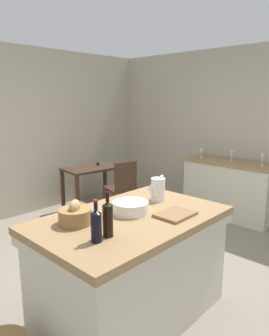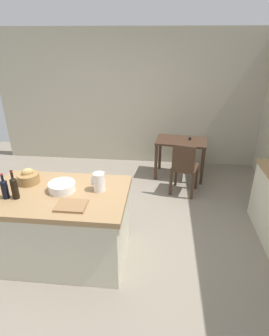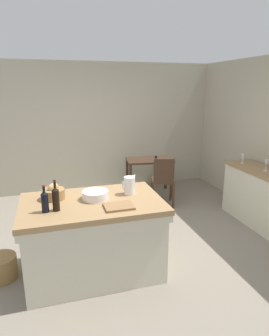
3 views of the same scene
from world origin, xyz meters
name	(u,v)px [view 3 (image 3 of 3)]	position (x,y,z in m)	size (l,w,h in m)	color
ground_plane	(124,248)	(0.00, 0.00, 0.00)	(6.76, 6.76, 0.00)	gray
wall_back	(92,128)	(0.00, 2.60, 1.30)	(5.32, 0.12, 2.60)	#B2AA93
island_table	(93,234)	(-0.46, -0.41, 0.48)	(1.55, 0.99, 0.89)	#99754C
side_cabinet	(262,197)	(2.26, 0.11, 0.44)	(0.52, 1.39, 0.88)	#99754C
writing_desk	(149,165)	(1.02, 1.91, 0.61)	(0.96, 0.67, 0.77)	#3D281C
wooden_chair	(163,180)	(1.05, 1.24, 0.50)	(0.49, 0.49, 0.91)	#3D281C
pitcher	(129,185)	(0.00, -0.31, 1.00)	(0.17, 0.13, 0.25)	white
wash_bowl	(95,195)	(-0.41, -0.36, 0.94)	(0.30, 0.30, 0.10)	white
bread_basket	(54,193)	(-0.86, -0.22, 0.96)	(0.25, 0.25, 0.19)	olive
cutting_board	(119,206)	(-0.21, -0.66, 0.90)	(0.30, 0.24, 0.02)	olive
wine_bottle_dark	(56,199)	(-0.84, -0.56, 1.02)	(0.07, 0.07, 0.32)	black
wine_bottle_amber	(45,201)	(-0.95, -0.57, 1.00)	(0.07, 0.07, 0.29)	black
wine_glass_left	(267,163)	(2.26, 0.10, 1.00)	(0.07, 0.07, 0.17)	white
wine_glass_middle	(243,157)	(2.20, 0.59, 0.99)	(0.07, 0.07, 0.15)	white
wicker_hamper	(1,268)	(-1.49, -0.24, 0.13)	(0.35, 0.35, 0.27)	olive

